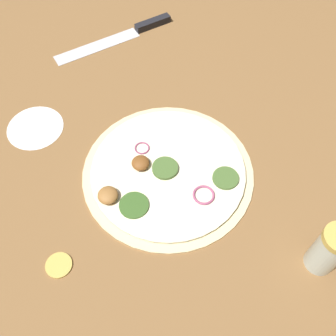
{
  "coord_description": "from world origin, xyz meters",
  "views": [
    {
      "loc": [
        0.08,
        -0.4,
        0.65
      ],
      "look_at": [
        0.0,
        0.0,
        0.02
      ],
      "focal_mm": 42.0,
      "sensor_mm": 36.0,
      "label": 1
    }
  ],
  "objects_px": {
    "knife": "(133,31)",
    "spice_jar": "(329,250)",
    "loose_cap": "(59,265)",
    "pizza": "(167,172)"
  },
  "relations": [
    {
      "from": "spice_jar",
      "to": "knife",
      "type": "bearing_deg",
      "value": 130.69
    },
    {
      "from": "pizza",
      "to": "spice_jar",
      "type": "relative_size",
      "value": 3.05
    },
    {
      "from": "spice_jar",
      "to": "loose_cap",
      "type": "xyz_separation_m",
      "value": [
        -0.43,
        -0.09,
        -0.05
      ]
    },
    {
      "from": "pizza",
      "to": "loose_cap",
      "type": "height_order",
      "value": "pizza"
    },
    {
      "from": "pizza",
      "to": "spice_jar",
      "type": "bearing_deg",
      "value": -23.8
    },
    {
      "from": "pizza",
      "to": "loose_cap",
      "type": "relative_size",
      "value": 7.32
    },
    {
      "from": "knife",
      "to": "loose_cap",
      "type": "height_order",
      "value": "knife"
    },
    {
      "from": "spice_jar",
      "to": "loose_cap",
      "type": "bearing_deg",
      "value": -168.53
    },
    {
      "from": "pizza",
      "to": "knife",
      "type": "relative_size",
      "value": 1.3
    },
    {
      "from": "knife",
      "to": "spice_jar",
      "type": "distance_m",
      "value": 0.69
    }
  ]
}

